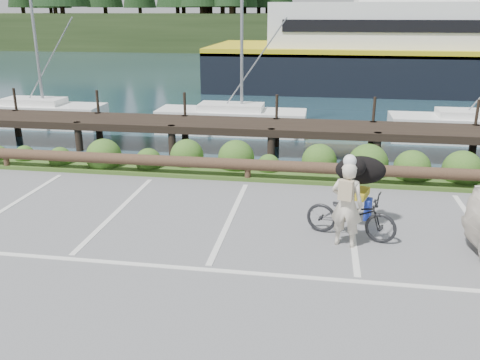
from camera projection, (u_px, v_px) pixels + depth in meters
name	position (u px, v px, depth m)	size (l,w,h in m)	color
ground	(211.00, 259.00, 9.26)	(72.00, 72.00, 0.00)	#5F5F61
harbor_backdrop	(315.00, 39.00, 82.73)	(170.00, 160.00, 30.00)	#172D38
vegetation_strip	(251.00, 171.00, 14.21)	(34.00, 1.60, 0.10)	#3D5B21
log_rail	(248.00, 181.00, 13.57)	(32.00, 0.30, 0.60)	#443021
bicycle	(351.00, 215.00, 10.05)	(0.63, 1.81, 0.95)	black
cyclist	(347.00, 205.00, 9.58)	(0.61, 0.40, 1.68)	beige
dog	(361.00, 170.00, 10.31)	(1.01, 0.50, 0.59)	black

